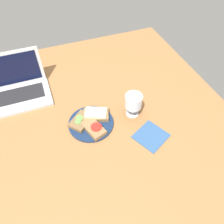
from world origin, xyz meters
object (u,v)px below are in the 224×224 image
Objects in this scene: plate at (91,123)px; laptop at (15,89)px; wine_glass at (133,102)px; sandwich_with_cheese at (96,115)px; sandwich_with_tomato at (95,128)px; napkin at (151,136)px; sandwich_with_cucumber at (81,121)px.

plate is 45.83cm from laptop.
laptop reaches higher than wine_glass.
wine_glass is (17.57, -3.49, 5.57)cm from sandwich_with_cheese.
sandwich_with_tomato is 1.07× the size of wine_glass.
napkin is (2.40, -15.56, -7.99)cm from wine_glass.
napkin is at bearing -43.65° from sandwich_with_cheese.
plate is at bearing 145.23° from napkin.
plate is 4.82cm from sandwich_with_cucumber.
sandwich_with_cheese is at bearing 67.23° from sandwich_with_tomato.
sandwich_with_tomato is 0.98× the size of napkin.
sandwich_with_cheese is 1.04× the size of napkin.
plate is 28.72cm from napkin.
napkin is (23.59, -16.37, -0.39)cm from plate.
wine_glass reaches higher than plate.
sandwich_with_cheese is 7.84cm from sandwich_with_tomato.
sandwich_with_cheese is at bearing 6.40° from sandwich_with_cucumber.
laptop reaches higher than sandwich_with_cucumber.
sandwich_with_tomato is at bearing -49.85° from laptop.
sandwich_with_cucumber is 1.02× the size of sandwich_with_tomato.
sandwich_with_tomato is at bearing -169.75° from wine_glass.
sandwich_with_cucumber is 41.60cm from laptop.
sandwich_with_cucumber reaches higher than plate.
wine_glass reaches higher than napkin.
napkin is at bearing -33.22° from sandwich_with_cucumber.
sandwich_with_cheese is 1.06× the size of sandwich_with_tomato.
plate is at bearing -46.74° from laptop.
sandwich_with_cheese is (3.62, 2.68, 2.03)cm from plate.
wine_glass is 0.36× the size of laptop.
sandwich_with_cucumber is 33.25cm from napkin.
sandwich_with_tomato is (-3.03, -7.22, -0.25)cm from sandwich_with_cheese.
sandwich_with_cucumber is 7.94cm from sandwich_with_tomato.
sandwich_with_cheese is 7.85cm from sandwich_with_cucumber.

